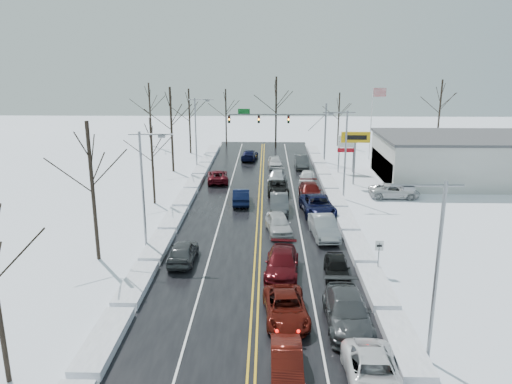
{
  "coord_description": "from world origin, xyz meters",
  "views": [
    {
      "loc": [
        0.68,
        -39.27,
        14.36
      ],
      "look_at": [
        -0.31,
        3.41,
        2.5
      ],
      "focal_mm": 35.0,
      "sensor_mm": 36.0,
      "label": 1
    }
  ],
  "objects_px": {
    "dealership_building": "(468,158)",
    "tires_plus_sign": "(355,141)",
    "traffic_signal_mast": "(288,122)",
    "flagpole": "(373,117)",
    "oncoming_car_0": "(241,203)"
  },
  "relations": [
    {
      "from": "traffic_signal_mast",
      "to": "flagpole",
      "type": "relative_size",
      "value": 1.33
    },
    {
      "from": "dealership_building",
      "to": "oncoming_car_0",
      "type": "distance_m",
      "value": 27.81
    },
    {
      "from": "flagpole",
      "to": "dealership_building",
      "type": "relative_size",
      "value": 0.49
    },
    {
      "from": "dealership_building",
      "to": "tires_plus_sign",
      "type": "bearing_deg",
      "value": -171.53
    },
    {
      "from": "flagpole",
      "to": "oncoming_car_0",
      "type": "relative_size",
      "value": 2.16
    },
    {
      "from": "dealership_building",
      "to": "oncoming_car_0",
      "type": "bearing_deg",
      "value": -159.11
    },
    {
      "from": "tires_plus_sign",
      "to": "flagpole",
      "type": "relative_size",
      "value": 0.6
    },
    {
      "from": "traffic_signal_mast",
      "to": "dealership_building",
      "type": "distance_m",
      "value": 23.01
    },
    {
      "from": "traffic_signal_mast",
      "to": "tires_plus_sign",
      "type": "bearing_deg",
      "value": -59.54
    },
    {
      "from": "tires_plus_sign",
      "to": "dealership_building",
      "type": "height_order",
      "value": "tires_plus_sign"
    },
    {
      "from": "tires_plus_sign",
      "to": "flagpole",
      "type": "distance_m",
      "value": 14.79
    },
    {
      "from": "tires_plus_sign",
      "to": "oncoming_car_0",
      "type": "height_order",
      "value": "tires_plus_sign"
    },
    {
      "from": "traffic_signal_mast",
      "to": "dealership_building",
      "type": "relative_size",
      "value": 0.65
    },
    {
      "from": "tires_plus_sign",
      "to": "oncoming_car_0",
      "type": "relative_size",
      "value": 1.3
    },
    {
      "from": "tires_plus_sign",
      "to": "dealership_building",
      "type": "distance_m",
      "value": 13.82
    }
  ]
}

